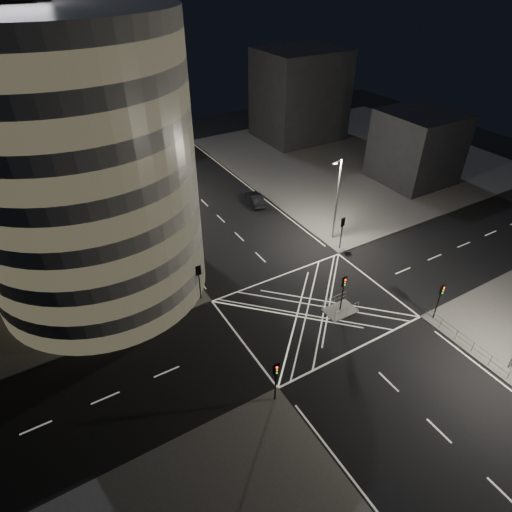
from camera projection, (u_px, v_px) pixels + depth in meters
ground at (314, 309)px, 41.30m from camera, size 120.00×120.00×0.00m
sidewalk_far_right at (356, 156)px, 72.24m from camera, size 42.00×42.00×0.15m
central_island at (340, 310)px, 41.03m from camera, size 3.00×2.00×0.15m
office_tower_curved at (15, 163)px, 38.58m from camera, size 30.00×29.00×27.20m
building_right_far at (299, 95)px, 75.76m from camera, size 14.00×12.00×15.00m
building_right_near at (417, 147)px, 61.99m from camera, size 10.00×10.00×10.00m
building_far_end at (101, 86)px, 75.23m from camera, size 18.00×8.00×18.00m
tree_a at (172, 260)px, 40.89m from camera, size 4.37×4.37×6.51m
tree_b at (150, 225)px, 44.71m from camera, size 4.54×4.54×7.30m
tree_c at (133, 202)px, 48.90m from camera, size 3.84×3.84×6.96m
tree_d at (118, 183)px, 53.23m from camera, size 4.58×4.58×7.18m
tree_e at (107, 169)px, 57.68m from camera, size 4.04×4.04×6.47m
traffic_signal_fl at (199, 276)px, 40.75m from camera, size 0.55×0.22×4.00m
traffic_signal_nl at (276, 375)px, 31.19m from camera, size 0.55×0.22×4.00m
traffic_signal_fr at (342, 227)px, 48.04m from camera, size 0.55×0.22×4.00m
traffic_signal_nr at (440, 295)px, 38.48m from camera, size 0.55×0.22×4.00m
traffic_signal_island at (343, 288)px, 39.39m from camera, size 0.55×0.22×4.00m
street_lamp_left_near at (170, 230)px, 42.63m from camera, size 1.25×0.25×10.00m
street_lamp_left_far at (119, 167)px, 55.29m from camera, size 1.25×0.25×10.00m
street_lamp_right_far at (337, 197)px, 48.33m from camera, size 1.25×0.25×10.00m
railing_near_right at (481, 353)px, 35.79m from camera, size 0.06×11.70×1.10m
railing_island_south at (347, 311)px, 40.04m from camera, size 2.80×0.06×1.10m
railing_island_north at (335, 300)px, 41.30m from camera, size 2.80×0.06×1.10m
sedan at (255, 199)px, 58.21m from camera, size 2.54×4.81×1.51m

